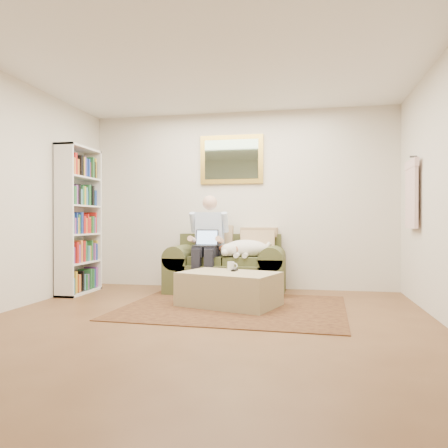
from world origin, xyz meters
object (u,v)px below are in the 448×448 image
(sofa, at_px, (226,272))
(bookshelf, at_px, (79,220))
(ottoman, at_px, (229,289))
(coffee_mug, at_px, (231,266))
(seated_man, at_px, (207,244))
(sleeping_dog, at_px, (246,249))
(laptop, at_px, (206,242))

(sofa, distance_m, bookshelf, 2.15)
(sofa, height_order, ottoman, sofa)
(coffee_mug, bearing_deg, sofa, 104.50)
(bookshelf, bearing_deg, seated_man, 10.23)
(sleeping_dog, distance_m, ottoman, 0.99)
(ottoman, bearing_deg, seated_man, 118.65)
(sofa, bearing_deg, coffee_mug, -75.50)
(sleeping_dog, bearing_deg, laptop, -166.36)
(seated_man, bearing_deg, coffee_mug, -54.29)
(sofa, xyz_separation_m, sleeping_dog, (0.29, -0.08, 0.34))
(ottoman, xyz_separation_m, bookshelf, (-2.19, 0.52, 0.80))
(sleeping_dog, bearing_deg, sofa, 164.26)
(coffee_mug, bearing_deg, sleeping_dog, 82.11)
(seated_man, relative_size, laptop, 4.33)
(sofa, bearing_deg, bookshelf, -166.89)
(sleeping_dog, distance_m, coffee_mug, 0.70)
(laptop, xyz_separation_m, ottoman, (0.46, -0.77, -0.51))
(laptop, distance_m, sleeping_dog, 0.55)
(seated_man, distance_m, laptop, 0.07)
(sleeping_dog, xyz_separation_m, ottoman, (-0.07, -0.90, -0.42))
(ottoman, xyz_separation_m, coffee_mug, (-0.02, 0.23, 0.25))
(bookshelf, bearing_deg, sofa, 13.11)
(coffee_mug, relative_size, bookshelf, 0.05)
(coffee_mug, distance_m, bookshelf, 2.26)
(ottoman, distance_m, bookshelf, 2.39)
(seated_man, height_order, laptop, seated_man)
(ottoman, relative_size, bookshelf, 0.54)
(sofa, xyz_separation_m, bookshelf, (-1.97, -0.46, 0.72))
(laptop, bearing_deg, ottoman, -59.45)
(sofa, distance_m, seated_man, 0.49)
(sleeping_dog, xyz_separation_m, coffee_mug, (-0.09, -0.67, -0.17))
(seated_man, xyz_separation_m, sleeping_dog, (0.53, 0.07, -0.06))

